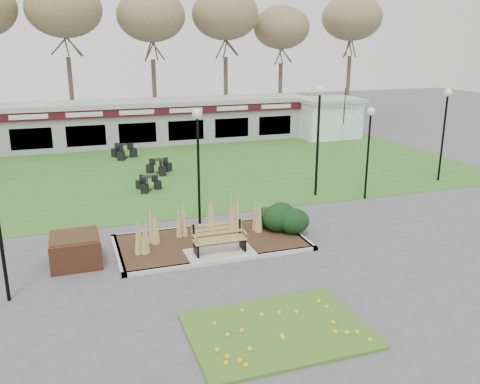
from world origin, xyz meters
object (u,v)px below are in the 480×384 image
object	(u,v)px
park_bench	(219,238)
bistro_set_d	(160,169)
lamp_post_mid_right	(369,133)
patio_umbrella	(344,123)
lamp_post_near_right	(319,117)
brick_planter	(75,250)
service_hut	(328,117)
food_pavilion	(134,122)
bistro_set_c	(148,186)
lamp_post_far_right	(446,115)
bistro_set_b	(123,153)
lamp_post_mid_left	(198,142)

from	to	relation	value
park_bench	bistro_set_d	world-z (taller)	park_bench
lamp_post_mid_right	patio_umbrella	world-z (taller)	lamp_post_mid_right
lamp_post_near_right	bistro_set_d	world-z (taller)	lamp_post_near_right
brick_planter	service_hut	xyz separation A→B (m)	(17.90, 17.00, 0.97)
brick_planter	patio_umbrella	size ratio (longest dim) A/B	0.52
food_pavilion	bistro_set_c	xyz separation A→B (m)	(-1.01, -11.52, -1.23)
lamp_post_mid_right	bistro_set_d	bearing A→B (deg)	136.18
lamp_post_mid_right	patio_umbrella	size ratio (longest dim) A/B	1.38
park_bench	lamp_post_far_right	xyz separation A→B (m)	(12.98, 5.26, 2.70)
service_hut	lamp_post_mid_right	size ratio (longest dim) A/B	1.10
brick_planter	bistro_set_b	distance (m)	15.09
service_hut	bistro_set_d	distance (m)	14.95
lamp_post_far_right	service_hut	bearing A→B (deg)	87.61
food_pavilion	lamp_post_near_right	world-z (taller)	lamp_post_near_right
food_pavilion	bistro_set_d	distance (m)	8.62
lamp_post_far_right	bistro_set_b	distance (m)	17.80
lamp_post_near_right	bistro_set_c	bearing A→B (deg)	155.36
food_pavilion	lamp_post_mid_right	world-z (taller)	lamp_post_mid_right
park_bench	bistro_set_d	xyz separation A→B (m)	(0.12, 11.18, -0.32)
bistro_set_c	brick_planter	bearing A→B (deg)	-114.53
brick_planter	service_hut	size ratio (longest dim) A/B	0.34
lamp_post_near_right	lamp_post_mid_left	xyz separation A→B (m)	(-5.90, -2.01, -0.37)
bistro_set_c	bistro_set_d	distance (m)	3.20
lamp_post_near_right	bistro_set_b	xyz separation A→B (m)	(-7.29, 10.55, -3.24)
bistro_set_b	patio_umbrella	xyz separation A→B (m)	(13.12, -2.76, 1.54)
lamp_post_near_right	patio_umbrella	bearing A→B (deg)	53.18
food_pavilion	lamp_post_mid_right	bearing A→B (deg)	-63.82
service_hut	lamp_post_near_right	world-z (taller)	lamp_post_near_right
service_hut	lamp_post_far_right	size ratio (longest dim) A/B	0.97
service_hut	patio_umbrella	xyz separation A→B (m)	(-1.65, -5.00, 0.39)
park_bench	bistro_set_b	size ratio (longest dim) A/B	1.09
food_pavilion	bistro_set_d	xyz separation A→B (m)	(0.12, -8.53, -1.21)
bistro_set_d	patio_umbrella	world-z (taller)	patio_umbrella
lamp_post_near_right	bistro_set_c	distance (m)	8.41
brick_planter	lamp_post_near_right	size ratio (longest dim) A/B	0.31
park_bench	bistro_set_c	world-z (taller)	park_bench
brick_planter	lamp_post_mid_right	world-z (taller)	lamp_post_mid_right
bistro_set_c	park_bench	bearing A→B (deg)	-83.00
bistro_set_b	bistro_set_c	world-z (taller)	bistro_set_b
service_hut	bistro_set_b	world-z (taller)	service_hut
bistro_set_b	patio_umbrella	size ratio (longest dim) A/B	0.54
lamp_post_mid_right	lamp_post_far_right	size ratio (longest dim) A/B	0.89
lamp_post_near_right	lamp_post_mid_right	xyz separation A→B (m)	(1.81, -1.18, -0.63)
brick_planter	bistro_set_d	size ratio (longest dim) A/B	1.07
lamp_post_mid_right	lamp_post_near_right	bearing A→B (deg)	146.85
lamp_post_near_right	food_pavilion	bearing A→B (deg)	112.21
patio_umbrella	lamp_post_mid_left	bearing A→B (deg)	-140.11
food_pavilion	bistro_set_b	distance (m)	4.54
lamp_post_far_right	bistro_set_d	size ratio (longest dim) A/B	3.21
service_hut	lamp_post_near_right	distance (m)	14.96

